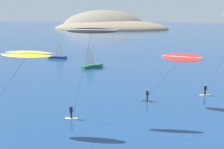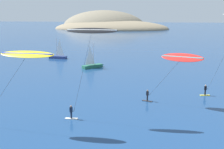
{
  "view_description": "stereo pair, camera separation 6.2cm",
  "coord_description": "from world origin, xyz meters",
  "px_view_note": "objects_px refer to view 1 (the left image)",
  "views": [
    {
      "loc": [
        8.36,
        -8.9,
        12.83
      ],
      "look_at": [
        3.46,
        26.1,
        4.69
      ],
      "focal_mm": 45.0,
      "sensor_mm": 36.0,
      "label": 1
    },
    {
      "loc": [
        8.42,
        -8.89,
        12.83
      ],
      "look_at": [
        3.46,
        26.1,
        4.69
      ],
      "focal_mm": 45.0,
      "sensor_mm": 36.0,
      "label": 2
    }
  ],
  "objects_px": {
    "sailboat_near": "(93,65)",
    "sailboat_far": "(57,56)",
    "kitesurfer_black": "(90,38)",
    "kitesurfer_red": "(180,60)",
    "kitesurfer_yellow": "(24,60)"
  },
  "relations": [
    {
      "from": "sailboat_near",
      "to": "kitesurfer_red",
      "type": "height_order",
      "value": "kitesurfer_red"
    },
    {
      "from": "kitesurfer_black",
      "to": "kitesurfer_yellow",
      "type": "height_order",
      "value": "kitesurfer_black"
    },
    {
      "from": "sailboat_near",
      "to": "kitesurfer_black",
      "type": "height_order",
      "value": "kitesurfer_black"
    },
    {
      "from": "sailboat_far",
      "to": "kitesurfer_yellow",
      "type": "distance_m",
      "value": 47.33
    },
    {
      "from": "sailboat_near",
      "to": "kitesurfer_yellow",
      "type": "relative_size",
      "value": 0.6
    },
    {
      "from": "sailboat_near",
      "to": "kitesurfer_black",
      "type": "relative_size",
      "value": 0.52
    },
    {
      "from": "sailboat_far",
      "to": "kitesurfer_black",
      "type": "height_order",
      "value": "kitesurfer_black"
    },
    {
      "from": "sailboat_near",
      "to": "kitesurfer_red",
      "type": "xyz_separation_m",
      "value": [
        16.77,
        -23.85,
        5.68
      ]
    },
    {
      "from": "sailboat_near",
      "to": "sailboat_far",
      "type": "height_order",
      "value": "same"
    },
    {
      "from": "kitesurfer_yellow",
      "to": "sailboat_near",
      "type": "bearing_deg",
      "value": 89.78
    },
    {
      "from": "kitesurfer_black",
      "to": "kitesurfer_red",
      "type": "bearing_deg",
      "value": 32.68
    },
    {
      "from": "sailboat_far",
      "to": "kitesurfer_red",
      "type": "height_order",
      "value": "kitesurfer_red"
    },
    {
      "from": "kitesurfer_black",
      "to": "kitesurfer_red",
      "type": "relative_size",
      "value": 1.35
    },
    {
      "from": "kitesurfer_red",
      "to": "kitesurfer_yellow",
      "type": "bearing_deg",
      "value": -148.13
    },
    {
      "from": "kitesurfer_black",
      "to": "sailboat_far",
      "type": "bearing_deg",
      "value": 114.0
    }
  ]
}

